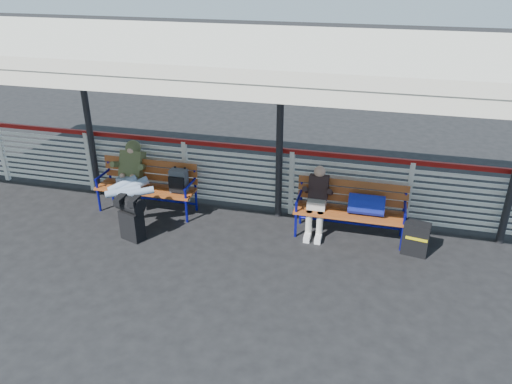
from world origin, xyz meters
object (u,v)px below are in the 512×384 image
(bench_left, at_px, (155,181))
(bench_right, at_px, (358,205))
(suitcase_side, at_px, (416,239))
(companion_person, at_px, (317,200))
(traveler_man, at_px, (130,182))
(luggage_stack, at_px, (131,216))

(bench_left, distance_m, bench_right, 3.59)
(suitcase_side, bearing_deg, companion_person, 179.23)
(traveler_man, relative_size, companion_person, 1.43)
(traveler_man, relative_size, suitcase_side, 3.00)
(bench_right, bearing_deg, suitcase_side, -18.29)
(luggage_stack, relative_size, suitcase_side, 1.41)
(luggage_stack, xyz_separation_m, bench_left, (-0.04, 1.04, 0.16))
(bench_right, bearing_deg, traveler_man, -175.56)
(traveler_man, xyz_separation_m, companion_person, (3.23, 0.29, -0.09))
(companion_person, xyz_separation_m, suitcase_side, (1.60, -0.30, -0.32))
(bench_right, xyz_separation_m, suitcase_side, (0.93, -0.31, -0.32))
(bench_right, bearing_deg, bench_left, 179.24)
(luggage_stack, relative_size, bench_left, 0.43)
(bench_right, height_order, suitcase_side, bench_right)
(luggage_stack, height_order, traveler_man, traveler_man)
(companion_person, bearing_deg, bench_left, 178.89)
(luggage_stack, distance_m, traveler_man, 0.81)
(bench_right, xyz_separation_m, companion_person, (-0.67, -0.01, 0.00))
(luggage_stack, distance_m, companion_person, 3.05)
(bench_left, bearing_deg, traveler_man, -131.41)
(companion_person, relative_size, suitcase_side, 2.10)
(luggage_stack, relative_size, traveler_man, 0.47)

